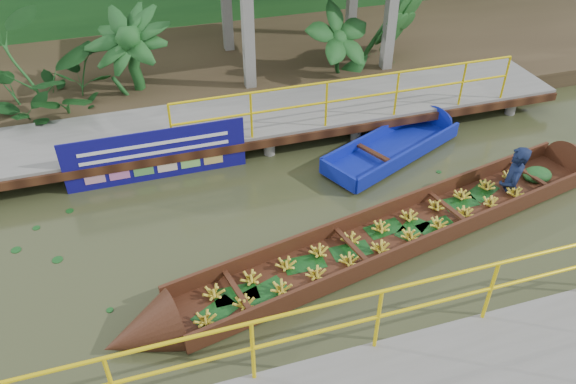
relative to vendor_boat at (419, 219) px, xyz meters
name	(u,v)px	position (x,y,z in m)	size (l,w,h in m)	color
ground	(256,243)	(-2.85, 0.50, -0.25)	(80.00, 80.00, 0.00)	#2C3219
land_strip	(187,62)	(-2.85, 8.00, -0.03)	(30.00, 8.00, 0.45)	#302418
far_dock	(216,125)	(-2.83, 3.93, 0.22)	(16.00, 2.06, 1.66)	slate
vendor_boat	(419,219)	(0.00, 0.00, 0.00)	(10.45, 3.17, 2.29)	#3B1D10
moored_blue_boat	(418,134)	(1.45, 2.74, -0.09)	(3.90, 2.47, 0.92)	#0E1C9A
blue_banner	(156,155)	(-4.22, 2.98, 0.30)	(3.56, 0.04, 1.11)	navy
tropical_plants	(119,60)	(-4.60, 5.80, 1.17)	(14.55, 1.55, 1.94)	#154219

